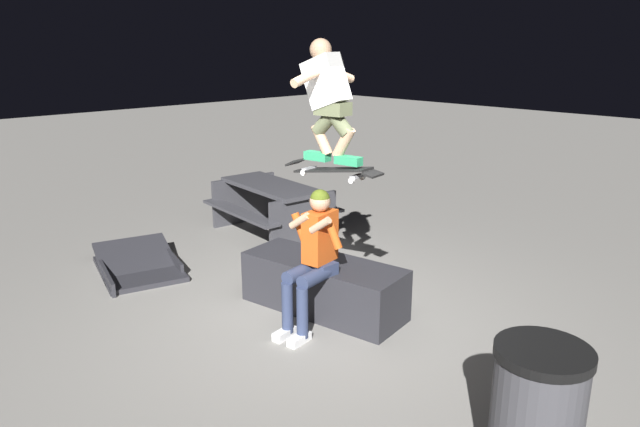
# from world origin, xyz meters

# --- Properties ---
(ground_plane) EXTENTS (40.00, 40.00, 0.00)m
(ground_plane) POSITION_xyz_m (0.00, 0.00, 0.00)
(ground_plane) COLOR gray
(ledge_box_main) EXTENTS (1.82, 0.91, 0.54)m
(ledge_box_main) POSITION_xyz_m (0.15, -0.19, 0.27)
(ledge_box_main) COLOR #28282D
(ledge_box_main) RESTS_ON ground
(person_sitting_on_ledge) EXTENTS (0.60, 0.78, 1.38)m
(person_sitting_on_ledge) POSITION_xyz_m (-0.06, 0.16, 0.78)
(person_sitting_on_ledge) COLOR #2D3856
(person_sitting_on_ledge) RESTS_ON ground
(skateboard) EXTENTS (1.04, 0.35, 0.14)m
(skateboard) POSITION_xyz_m (-0.08, -0.08, 1.55)
(skateboard) COLOR black
(skater_airborne) EXTENTS (0.63, 0.89, 1.12)m
(skater_airborne) POSITION_xyz_m (-0.02, -0.07, 2.24)
(skater_airborne) COLOR #2D9E66
(kicker_ramp) EXTENTS (1.46, 1.21, 0.34)m
(kicker_ramp) POSITION_xyz_m (2.51, 0.68, 0.06)
(kicker_ramp) COLOR #28282D
(kicker_ramp) RESTS_ON ground
(picnic_table_back) EXTENTS (1.82, 1.50, 0.75)m
(picnic_table_back) POSITION_xyz_m (2.52, -1.46, 0.50)
(picnic_table_back) COLOR #38383D
(picnic_table_back) RESTS_ON ground
(trash_bin) EXTENTS (0.57, 0.57, 1.00)m
(trash_bin) POSITION_xyz_m (-2.60, 0.72, 0.50)
(trash_bin) COLOR #47474C
(trash_bin) RESTS_ON ground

